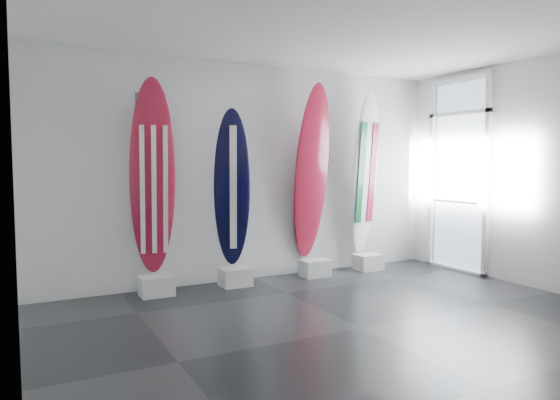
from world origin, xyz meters
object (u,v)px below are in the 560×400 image
surfboard_usa (153,178)px  surfboard_italy (365,173)px  surfboard_navy (232,189)px  surfboard_swiss (312,172)px

surfboard_usa → surfboard_italy: size_ratio=0.98×
surfboard_navy → surfboard_swiss: surfboard_swiss is taller
surfboard_italy → surfboard_swiss: bearing=166.9°
surfboard_usa → surfboard_navy: (1.05, 0.00, -0.16)m
surfboard_navy → surfboard_italy: 2.21m
surfboard_navy → surfboard_swiss: (1.24, 0.00, 0.21)m
surfboard_usa → surfboard_navy: 1.07m
surfboard_navy → surfboard_italy: (2.20, 0.00, 0.19)m
surfboard_swiss → surfboard_italy: 0.96m
surfboard_swiss → surfboard_usa: bearing=175.5°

